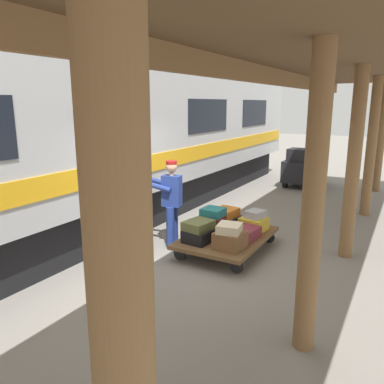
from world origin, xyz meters
TOP-DOWN VIEW (x-y plane):
  - ground_plane at (0.00, 0.00)m, footprint 60.00×60.00m
  - platform_canopy at (-1.98, -0.00)m, footprint 3.20×16.36m
  - train_car at (3.27, 0.00)m, footprint 3.02×19.20m
  - luggage_cart at (-0.03, -0.70)m, footprint 1.39×2.05m
  - suitcase_burgundy_valise at (-0.34, -0.70)m, footprint 0.55×0.67m
  - suitcase_yellow_case at (-0.34, -1.27)m, footprint 0.53×0.51m
  - suitcase_slate_roller at (0.29, -0.70)m, footprint 0.54×0.64m
  - suitcase_black_hardshell at (0.29, -0.14)m, footprint 0.50×0.53m
  - suitcase_brown_leather at (-0.34, -0.14)m, footprint 0.50×0.52m
  - suitcase_navy_fabric at (0.29, -1.27)m, footprint 0.55×0.59m
  - suitcase_cream_canvas at (-0.33, -0.11)m, footprint 0.45×0.47m
  - suitcase_gray_aluminum at (-0.37, -1.28)m, footprint 0.38×0.43m
  - suitcase_maroon_trunk at (0.28, -0.66)m, footprint 0.44×0.49m
  - suitcase_olive_duffel at (0.30, -0.17)m, footprint 0.50×0.58m
  - suitcase_teal_softside at (0.27, -0.69)m, footprint 0.41×0.40m
  - suitcase_orange_carryall at (0.27, -1.23)m, footprint 0.49×0.57m
  - porter_in_overalls at (1.05, -0.41)m, footprint 0.71×0.51m
  - porter_by_door at (1.55, 0.27)m, footprint 0.74×0.61m
  - baggage_tug at (0.19, -7.36)m, footprint 1.13×1.72m

SIDE VIEW (x-z plane):
  - ground_plane at x=0.00m, z-range 0.00..0.00m
  - luggage_cart at x=-0.03m, z-range 0.11..0.42m
  - suitcase_navy_fabric at x=0.29m, z-range 0.31..0.49m
  - suitcase_slate_roller at x=0.29m, z-range 0.31..0.50m
  - suitcase_burgundy_valise at x=-0.34m, z-range 0.31..0.51m
  - suitcase_black_hardshell at x=0.29m, z-range 0.31..0.53m
  - suitcase_yellow_case at x=-0.34m, z-range 0.31..0.56m
  - suitcase_brown_leather at x=-0.34m, z-range 0.31..0.60m
  - suitcase_orange_carryall at x=0.27m, z-range 0.49..0.67m
  - suitcase_maroon_trunk at x=0.28m, z-range 0.50..0.65m
  - suitcase_olive_duffel at x=0.30m, z-range 0.53..0.69m
  - baggage_tug at x=0.19m, z-range -0.02..1.28m
  - suitcase_gray_aluminum at x=-0.37m, z-range 0.56..0.71m
  - suitcase_cream_canvas at x=-0.33m, z-range 0.60..0.75m
  - suitcase_teal_softside at x=0.27m, z-range 0.65..0.81m
  - porter_in_overalls at x=1.05m, z-range 0.07..1.78m
  - porter_by_door at x=1.55m, z-range 0.07..1.78m
  - train_car at x=3.27m, z-range 0.06..4.06m
  - platform_canopy at x=-1.98m, z-range 1.48..5.04m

